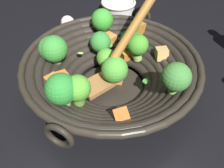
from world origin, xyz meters
TOP-DOWN VIEW (x-y plane):
  - ground_plane at (0.00, 0.00)m, footprint 4.00×4.00m
  - wok at (-0.00, 0.00)m, footprint 0.39×0.38m
  - prep_bowl at (0.25, 0.27)m, footprint 0.12×0.12m
  - garlic_bulb at (0.06, 0.30)m, footprint 0.04×0.04m

SIDE VIEW (x-z plane):
  - ground_plane at x=0.00m, z-range 0.00..0.00m
  - garlic_bulb at x=0.06m, z-range 0.00..0.04m
  - prep_bowl at x=0.25m, z-range 0.00..0.05m
  - wok at x=0.00m, z-range -0.07..0.19m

